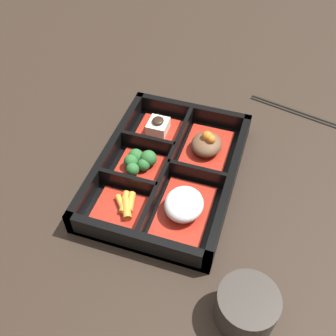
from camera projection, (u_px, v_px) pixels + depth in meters
The scene contains 10 objects.
ground_plane at pixel (168, 177), 0.74m from camera, with size 3.00×3.00×0.00m, color black.
bento_base at pixel (168, 175), 0.73m from camera, with size 0.34×0.24×0.01m.
bento_rim at pixel (167, 169), 0.72m from camera, with size 0.34×0.24×0.05m.
bowl_stew at pixel (206, 146), 0.75m from camera, with size 0.13×0.09×0.05m.
bowl_rice at pixel (184, 206), 0.65m from camera, with size 0.13×0.09×0.04m.
bowl_tofu at pixel (158, 128), 0.79m from camera, with size 0.09×0.09×0.04m.
bowl_greens at pixel (139, 163), 0.73m from camera, with size 0.08×0.09×0.04m.
bowl_carrots at pixel (122, 207), 0.67m from camera, with size 0.08×0.09×0.02m.
tea_cup at pixel (247, 306), 0.54m from camera, with size 0.09×0.09×0.06m.
chopsticks at pixel (297, 111), 0.86m from camera, with size 0.06×0.21×0.01m.
Camera 1 is at (0.45, 0.15, 0.56)m, focal length 42.00 mm.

